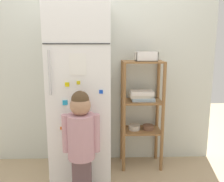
% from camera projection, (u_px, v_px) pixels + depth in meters
% --- Properties ---
extents(ground_plane, '(6.00, 6.00, 0.00)m').
position_uv_depth(ground_plane, '(99.00, 173.00, 2.57)').
color(ground_plane, tan).
extents(kitchen_wall_back, '(2.64, 0.03, 2.28)m').
position_uv_depth(kitchen_wall_back, '(99.00, 65.00, 2.71)').
color(kitchen_wall_back, silver).
rests_on(kitchen_wall_back, ground).
extents(refrigerator, '(0.58, 0.66, 1.78)m').
position_uv_depth(refrigerator, '(81.00, 92.00, 2.41)').
color(refrigerator, white).
rests_on(refrigerator, ground).
extents(child_standing, '(0.32, 0.24, 0.99)m').
position_uv_depth(child_standing, '(81.00, 136.00, 2.01)').
color(child_standing, '#654C51').
rests_on(child_standing, ground).
extents(pantry_shelf_unit, '(0.45, 0.31, 1.19)m').
position_uv_depth(pantry_shelf_unit, '(142.00, 106.00, 2.62)').
color(pantry_shelf_unit, olive).
rests_on(pantry_shelf_unit, ground).
extents(fruit_bin, '(0.22, 0.16, 0.10)m').
position_uv_depth(fruit_bin, '(147.00, 57.00, 2.51)').
color(fruit_bin, white).
rests_on(fruit_bin, pantry_shelf_unit).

